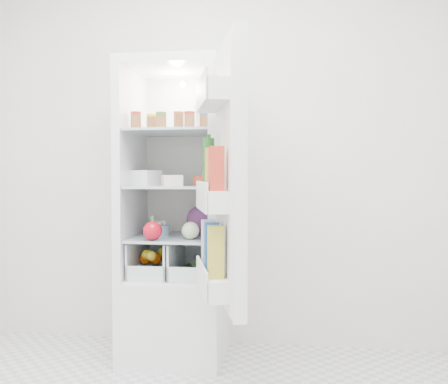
# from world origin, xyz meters

# --- Properties ---
(room_walls) EXTENTS (3.02, 3.02, 2.61)m
(room_walls) POSITION_xyz_m (0.00, 0.00, 1.59)
(room_walls) COLOR white
(room_walls) RESTS_ON ground
(refrigerator) EXTENTS (0.60, 0.60, 1.80)m
(refrigerator) POSITION_xyz_m (-0.20, 1.25, 0.67)
(refrigerator) COLOR white
(refrigerator) RESTS_ON ground
(shelf_low) EXTENTS (0.49, 0.53, 0.01)m
(shelf_low) POSITION_xyz_m (-0.20, 1.19, 0.74)
(shelf_low) COLOR #A2B1BE
(shelf_low) RESTS_ON refrigerator
(shelf_mid) EXTENTS (0.49, 0.53, 0.02)m
(shelf_mid) POSITION_xyz_m (-0.20, 1.19, 1.05)
(shelf_mid) COLOR #A2B1BE
(shelf_mid) RESTS_ON refrigerator
(shelf_top) EXTENTS (0.49, 0.53, 0.02)m
(shelf_top) POSITION_xyz_m (-0.20, 1.19, 1.38)
(shelf_top) COLOR #A2B1BE
(shelf_top) RESTS_ON refrigerator
(crisper_left) EXTENTS (0.23, 0.46, 0.22)m
(crisper_left) POSITION_xyz_m (-0.32, 1.19, 0.61)
(crisper_left) COLOR silver
(crisper_left) RESTS_ON refrigerator
(crisper_right) EXTENTS (0.23, 0.46, 0.22)m
(crisper_right) POSITION_xyz_m (-0.08, 1.19, 0.61)
(crisper_right) COLOR silver
(crisper_right) RESTS_ON refrigerator
(condiment_jars) EXTENTS (0.46, 0.16, 0.08)m
(condiment_jars) POSITION_xyz_m (-0.20, 1.07, 1.43)
(condiment_jars) COLOR #B21919
(condiment_jars) RESTS_ON shelf_top
(squeeze_bottle) EXTENTS (0.05, 0.05, 0.17)m
(squeeze_bottle) POSITION_xyz_m (-0.06, 1.22, 1.47)
(squeeze_bottle) COLOR white
(squeeze_bottle) RESTS_ON shelf_top
(tub_white) EXTENTS (0.19, 0.19, 0.09)m
(tub_white) POSITION_xyz_m (-0.37, 1.14, 1.10)
(tub_white) COLOR white
(tub_white) RESTS_ON shelf_mid
(tub_cream) EXTENTS (0.14, 0.14, 0.06)m
(tub_cream) POSITION_xyz_m (-0.18, 1.02, 1.09)
(tub_cream) COLOR silver
(tub_cream) RESTS_ON shelf_mid
(tin_red) EXTENTS (0.09, 0.09, 0.06)m
(tin_red) POSITION_xyz_m (-0.03, 1.13, 1.09)
(tin_red) COLOR #C53E1D
(tin_red) RESTS_ON shelf_mid
(red_cabbage) EXTENTS (0.19, 0.19, 0.19)m
(red_cabbage) POSITION_xyz_m (-0.05, 1.25, 0.84)
(red_cabbage) COLOR #551F5C
(red_cabbage) RESTS_ON shelf_low
(bell_pepper) EXTENTS (0.11, 0.11, 0.11)m
(bell_pepper) POSITION_xyz_m (-0.28, 0.97, 0.80)
(bell_pepper) COLOR #B30B1D
(bell_pepper) RESTS_ON shelf_low
(mushroom_bowl) EXTENTS (0.18, 0.18, 0.07)m
(mushroom_bowl) POSITION_xyz_m (-0.30, 1.19, 0.78)
(mushroom_bowl) COLOR #7F9FBE
(mushroom_bowl) RESTS_ON shelf_low
(salad_bag) EXTENTS (0.10, 0.10, 0.10)m
(salad_bag) POSITION_xyz_m (-0.08, 1.05, 0.80)
(salad_bag) COLOR beige
(salad_bag) RESTS_ON shelf_low
(citrus_pile) EXTENTS (0.20, 0.24, 0.16)m
(citrus_pile) POSITION_xyz_m (-0.33, 1.12, 0.59)
(citrus_pile) COLOR #FF5D0D
(citrus_pile) RESTS_ON refrigerator
(veg_pile) EXTENTS (0.16, 0.30, 0.10)m
(veg_pile) POSITION_xyz_m (-0.07, 1.18, 0.56)
(veg_pile) COLOR #1E511B
(veg_pile) RESTS_ON refrigerator
(fridge_door) EXTENTS (0.31, 0.59, 1.30)m
(fridge_door) POSITION_xyz_m (0.18, 0.62, 1.09)
(fridge_door) COLOR white
(fridge_door) RESTS_ON refrigerator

